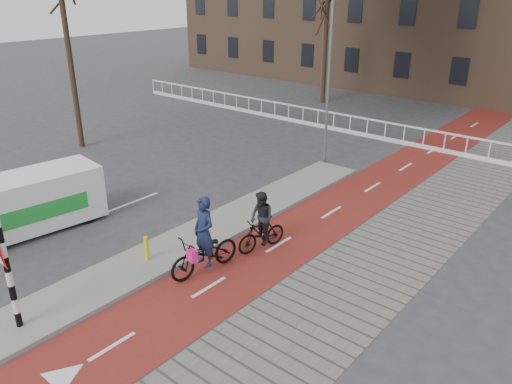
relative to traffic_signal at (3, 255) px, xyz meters
The scene contains 14 objects.
ground 2.90m from the traffic_signal, 73.47° to the left, with size 120.00×120.00×0.00m, color #38383A.
bike_lane 12.36m from the traffic_signal, 80.09° to the left, with size 2.50×60.00×0.01m, color maroon.
sidewalk 13.13m from the traffic_signal, 67.82° to the left, with size 3.00×60.00×0.01m, color slate.
curb_island 6.32m from the traffic_signal, 90.95° to the left, with size 1.80×16.00×0.12m, color gray.
traffic_signal is the anchor object (origin of this frame).
bollard 4.07m from the traffic_signal, 91.54° to the left, with size 0.12×0.12×0.72m, color yellow.
cyclist_near 4.90m from the traffic_signal, 71.62° to the left, with size 1.07×2.25×2.22m.
cyclist_far 6.85m from the traffic_signal, 73.83° to the left, with size 0.89×1.74×1.82m.
van 5.49m from the traffic_signal, 148.64° to the left, with size 2.28×4.49×1.85m.
railing 19.60m from the traffic_signal, 103.02° to the left, with size 28.00×0.10×0.99m.
tree_left 14.43m from the traffic_signal, 142.23° to the left, with size 0.25×0.25×8.74m, color black.
tree_mid 25.58m from the traffic_signal, 107.26° to the left, with size 0.30×0.30×6.58m, color black.
streetlight_near 14.42m from the traffic_signal, 93.56° to the left, with size 0.12×0.12×8.84m, color slate.
streetlight_left 26.22m from the traffic_signal, 107.88° to the left, with size 0.12×0.12×7.41m, color slate.
Camera 1 is at (9.54, -5.69, 7.37)m, focal length 35.00 mm.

